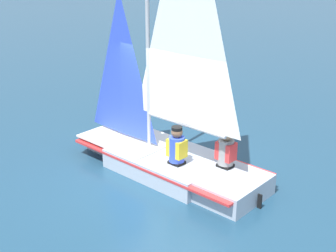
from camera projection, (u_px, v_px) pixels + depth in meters
ground_plane at (168, 171)px, 9.67m from camera, size 260.00×260.00×0.00m
sailboat_main at (168, 137)px, 9.38m from camera, size 4.44×2.68×5.76m
sailor_helm at (177, 153)px, 9.00m from camera, size 0.40×0.37×1.16m
sailor_crew at (226, 155)px, 8.88m from camera, size 0.40×0.37×1.16m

